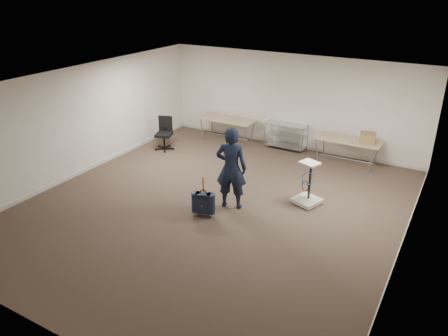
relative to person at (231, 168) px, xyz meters
The scene contains 10 objects.
ground 1.02m from the person, 151.52° to the right, with size 9.00×9.00×0.00m, color #46362B.
room_shell 1.53m from the person, 105.72° to the left, with size 8.00×9.00×9.00m.
folding_table_left 4.39m from the person, 120.71° to the left, with size 1.80×0.75×0.73m.
folding_table_right 4.09m from the person, 67.47° to the left, with size 1.80×0.75×0.73m.
wire_shelf 4.06m from the person, 94.80° to the left, with size 1.22×0.47×0.80m.
person is the anchor object (origin of this frame).
suitcase 0.98m from the person, 114.27° to the right, with size 0.38×0.28×0.92m.
office_chair 4.19m from the person, 148.11° to the left, with size 0.60×0.60×0.98m.
equipment_cart 1.88m from the person, 34.76° to the left, with size 0.71×0.71×1.03m.
cardboard_box 4.28m from the person, 60.78° to the left, with size 0.39×0.29×0.29m, color olive.
Camera 1 is at (4.57, -7.49, 4.77)m, focal length 35.00 mm.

